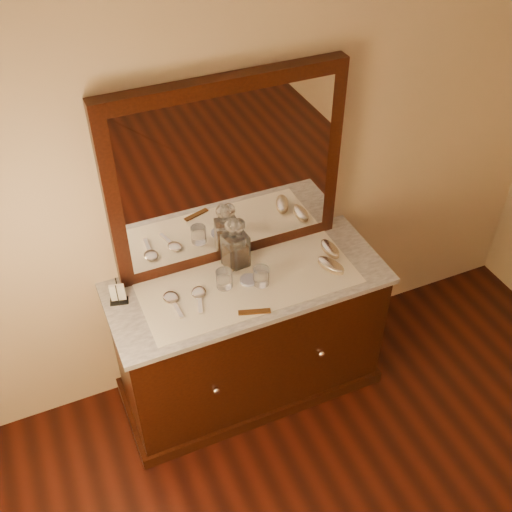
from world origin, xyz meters
The scene contains 18 objects.
dresser_cabinet centered at (0.00, 1.96, 0.41)m, with size 1.40×0.55×0.82m, color black.
dresser_plinth centered at (0.00, 1.96, 0.04)m, with size 1.46×0.59×0.08m, color black.
knob_left centered at (-0.30, 1.67, 0.45)m, with size 0.04×0.04×0.04m, color silver.
knob_right centered at (0.30, 1.67, 0.45)m, with size 0.04×0.04×0.04m, color silver.
marble_top centered at (0.00, 1.96, 0.83)m, with size 1.44×0.59×0.03m, color silver.
mirror_frame centered at (0.00, 2.20, 1.35)m, with size 1.20×0.08×1.00m, color black.
mirror_glass centered at (0.00, 2.17, 1.35)m, with size 1.06×0.01×0.86m, color white.
lace_runner centered at (0.00, 1.94, 0.85)m, with size 1.10×0.45×0.00m, color white.
pin_dish centered at (0.00, 1.95, 0.86)m, with size 0.09×0.09×0.02m, color white.
comb centered at (-0.06, 1.74, 0.86)m, with size 0.16×0.03×0.01m, color brown.
napkin_rack centered at (-0.64, 2.07, 0.90)m, with size 0.10×0.07×0.13m.
decanter_left centered at (-0.02, 2.10, 0.97)m, with size 0.11×0.11×0.30m.
decanter_right centered at (0.01, 2.09, 0.97)m, with size 0.10×0.10×0.29m.
brush_near centered at (0.43, 1.87, 0.88)m, with size 0.13×0.18×0.05m.
brush_far centered at (0.49, 1.99, 0.88)m, with size 0.07×0.16×0.04m.
hand_mirror_outer centered at (-0.40, 1.97, 0.86)m, with size 0.08×0.20×0.02m.
hand_mirror_inner centered at (-0.27, 1.95, 0.86)m, with size 0.10×0.20×0.02m.
tumblers centered at (-0.03, 1.94, 0.90)m, with size 0.26×0.14×0.10m.
Camera 1 is at (-0.87, -0.14, 2.99)m, focal length 42.96 mm.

